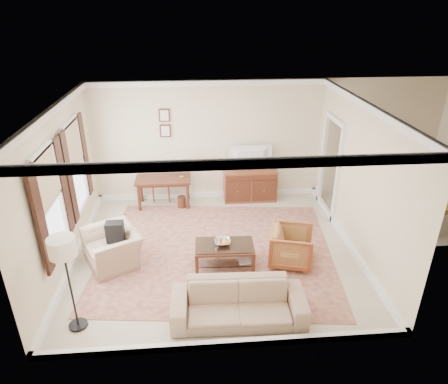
{
  "coord_description": "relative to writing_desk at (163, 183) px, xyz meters",
  "views": [
    {
      "loc": [
        -0.37,
        -6.65,
        4.5
      ],
      "look_at": [
        0.2,
        0.3,
        1.15
      ],
      "focal_mm": 32.0,
      "sensor_mm": 36.0,
      "label": 1
    }
  ],
  "objects": [
    {
      "name": "desk_chair",
      "position": [
        -0.08,
        0.35,
        -0.07
      ],
      "size": [
        0.46,
        0.46,
        1.05
      ],
      "primitive_type": null,
      "rotation": [
        0.0,
        0.0,
        0.03
      ],
      "color": "brown",
      "rests_on": "room_shell"
    },
    {
      "name": "window_front",
      "position": [
        -1.6,
        -2.78,
        0.95
      ],
      "size": [
        0.12,
        1.56,
        1.8
      ],
      "primitive_type": null,
      "color": "#CCB284",
      "rests_on": "room_shell"
    },
    {
      "name": "club_armchair",
      "position": [
        -0.83,
        -2.31,
        -0.15
      ],
      "size": [
        1.08,
        1.23,
        0.9
      ],
      "primitive_type": "imported",
      "rotation": [
        0.0,
        0.0,
        -1.08
      ],
      "color": "tan",
      "rests_on": "room_shell"
    },
    {
      "name": "window_rear",
      "position": [
        -1.6,
        -1.18,
        0.95
      ],
      "size": [
        0.12,
        1.56,
        1.8
      ],
      "primitive_type": null,
      "color": "#CCB284",
      "rests_on": "room_shell"
    },
    {
      "name": "coffee_table",
      "position": [
        1.25,
        -2.57,
        -0.25
      ],
      "size": [
        1.1,
        0.67,
        0.46
      ],
      "rotation": [
        0.0,
        0.0,
        -0.03
      ],
      "color": "#4F2416",
      "rests_on": "room_shell"
    },
    {
      "name": "floor_lamp",
      "position": [
        -1.12,
        -3.94,
        0.73
      ],
      "size": [
        0.39,
        0.39,
        1.58
      ],
      "color": "black",
      "rests_on": "room_shell"
    },
    {
      "name": "tv",
      "position": [
        2.1,
        0.13,
        0.69
      ],
      "size": [
        0.99,
        0.57,
        0.13
      ],
      "primitive_type": "imported",
      "rotation": [
        0.0,
        0.0,
        3.14
      ],
      "color": "black",
      "rests_on": "sideboard"
    },
    {
      "name": "rug",
      "position": [
        1.12,
        -2.12,
        -0.59
      ],
      "size": [
        4.87,
        4.3,
        0.01
      ],
      "primitive_type": "cube",
      "rotation": [
        0.0,
        0.0,
        -0.11
      ],
      "color": "maroon",
      "rests_on": "room_shell"
    },
    {
      "name": "book_a",
      "position": [
        1.08,
        -2.45,
        -0.42
      ],
      "size": [
        0.26,
        0.18,
        0.38
      ],
      "primitive_type": "imported",
      "rotation": [
        0.0,
        0.0,
        0.57
      ],
      "color": "brown",
      "rests_on": "coffee_table"
    },
    {
      "name": "backpack",
      "position": [
        -0.76,
        -2.27,
        0.1
      ],
      "size": [
        0.38,
        0.38,
        0.4
      ],
      "primitive_type": "cube",
      "rotation": [
        0.0,
        0.0,
        -0.74
      ],
      "color": "black",
      "rests_on": "club_armchair"
    },
    {
      "name": "framed_prints",
      "position": [
        0.1,
        0.39,
        1.34
      ],
      "size": [
        0.25,
        0.04,
        0.68
      ],
      "primitive_type": null,
      "color": "#4F2416",
      "rests_on": "room_shell"
    },
    {
      "name": "desk_lamp",
      "position": [
        0.44,
        0.0,
        0.36
      ],
      "size": [
        0.32,
        0.32,
        0.5
      ],
      "primitive_type": null,
      "color": "silver",
      "rests_on": "writing_desk"
    },
    {
      "name": "annex_bedroom",
      "position": [
        5.59,
        -0.93,
        -0.26
      ],
      "size": [
        3.0,
        2.7,
        2.9
      ],
      "color": "beige",
      "rests_on": "ground"
    },
    {
      "name": "sofa",
      "position": [
        1.34,
        -3.98,
        -0.2
      ],
      "size": [
        2.08,
        0.68,
        0.81
      ],
      "primitive_type": "imported",
      "rotation": [
        0.0,
        0.0,
        -0.04
      ],
      "color": "tan",
      "rests_on": "room_shell"
    },
    {
      "name": "room_shell",
      "position": [
        1.1,
        -2.08,
        1.87
      ],
      "size": [
        5.51,
        5.01,
        2.91
      ],
      "color": "beige",
      "rests_on": "ground"
    },
    {
      "name": "fruit_bowl",
      "position": [
        1.21,
        -2.53,
        -0.09
      ],
      "size": [
        0.42,
        0.42,
        0.1
      ],
      "primitive_type": "imported",
      "color": "silver",
      "rests_on": "coffee_table"
    },
    {
      "name": "writing_desk",
      "position": [
        0.0,
        0.0,
        0.0
      ],
      "size": [
        1.3,
        0.65,
        0.71
      ],
      "color": "#4F2416",
      "rests_on": "room_shell"
    },
    {
      "name": "doorway",
      "position": [
        3.81,
        -0.58,
        0.48
      ],
      "size": [
        0.1,
        1.12,
        2.25
      ],
      "primitive_type": null,
      "color": "white",
      "rests_on": "room_shell"
    },
    {
      "name": "striped_armchair",
      "position": [
        2.5,
        -2.58,
        -0.2
      ],
      "size": [
        0.9,
        0.93,
        0.79
      ],
      "primitive_type": "imported",
      "rotation": [
        0.0,
        0.0,
        1.31
      ],
      "color": "brown",
      "rests_on": "room_shell"
    },
    {
      "name": "book_b",
      "position": [
        1.49,
        -2.68,
        -0.42
      ],
      "size": [
        0.28,
        0.04,
        0.38
      ],
      "primitive_type": "imported",
      "rotation": [
        0.0,
        0.0,
        0.05
      ],
      "color": "brown",
      "rests_on": "coffee_table"
    },
    {
      "name": "sideboard",
      "position": [
        2.1,
        0.15,
        -0.2
      ],
      "size": [
        1.28,
        0.49,
        0.79
      ],
      "primitive_type": "cube",
      "color": "brown",
      "rests_on": "room_shell"
    }
  ]
}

